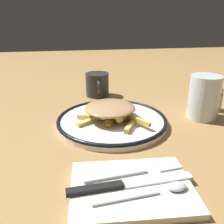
{
  "coord_description": "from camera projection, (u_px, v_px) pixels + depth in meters",
  "views": [
    {
      "loc": [
        0.57,
        -0.09,
        0.27
      ],
      "look_at": [
        0.0,
        0.0,
        0.03
      ],
      "focal_mm": 39.77,
      "sensor_mm": 36.0,
      "label": 1
    }
  ],
  "objects": [
    {
      "name": "plate",
      "position": [
        112.0,
        121.0,
        0.64
      ],
      "size": [
        0.28,
        0.28,
        0.02
      ],
      "color": "white",
      "rests_on": "ground_plane"
    },
    {
      "name": "knife",
      "position": [
        120.0,
        185.0,
        0.39
      ],
      "size": [
        0.03,
        0.21,
        0.01
      ],
      "color": "black",
      "rests_on": "napkin"
    },
    {
      "name": "fork",
      "position": [
        135.0,
        172.0,
        0.43
      ],
      "size": [
        0.04,
        0.18,
        0.0
      ],
      "color": "silver",
      "rests_on": "napkin"
    },
    {
      "name": "napkin",
      "position": [
        132.0,
        188.0,
        0.4
      ],
      "size": [
        0.16,
        0.2,
        0.01
      ],
      "primitive_type": "cube",
      "rotation": [
        0.0,
        0.0,
        -0.06
      ],
      "color": "silver",
      "rests_on": "ground_plane"
    },
    {
      "name": "salt_shaker",
      "position": [
        216.0,
        98.0,
        0.72
      ],
      "size": [
        0.04,
        0.04,
        0.08
      ],
      "color": "silver",
      "rests_on": "ground_plane"
    },
    {
      "name": "coffee_mug",
      "position": [
        97.0,
        85.0,
        0.84
      ],
      "size": [
        0.1,
        0.08,
        0.08
      ],
      "color": "#292B28",
      "rests_on": "ground_plane"
    },
    {
      "name": "fries_heap",
      "position": [
        110.0,
        110.0,
        0.63
      ],
      "size": [
        0.2,
        0.18,
        0.04
      ],
      "color": "#E8BA62",
      "rests_on": "plate"
    },
    {
      "name": "spoon",
      "position": [
        157.0,
        191.0,
        0.38
      ],
      "size": [
        0.03,
        0.15,
        0.01
      ],
      "color": "silver",
      "rests_on": "napkin"
    },
    {
      "name": "water_glass",
      "position": [
        204.0,
        97.0,
        0.66
      ],
      "size": [
        0.08,
        0.08,
        0.12
      ],
      "primitive_type": "cylinder",
      "color": "silver",
      "rests_on": "ground_plane"
    },
    {
      "name": "ground_plane",
      "position": [
        112.0,
        124.0,
        0.64
      ],
      "size": [
        2.6,
        2.6,
        0.0
      ],
      "primitive_type": "plane",
      "color": "#9A7242"
    }
  ]
}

